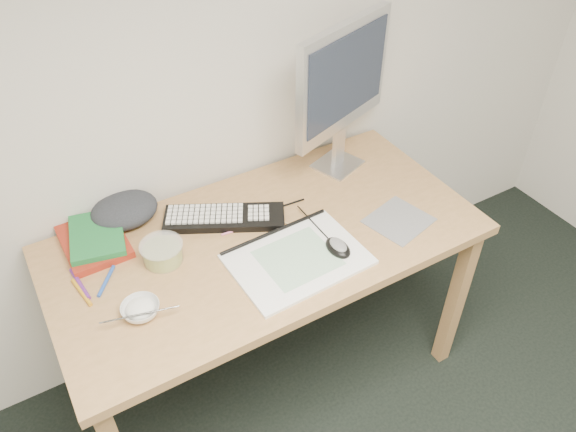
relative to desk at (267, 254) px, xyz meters
name	(u,v)px	position (x,y,z in m)	size (l,w,h in m)	color
desk	(267,254)	(0.00, 0.00, 0.00)	(1.40, 0.70, 0.75)	tan
mousepad	(399,220)	(0.42, -0.16, 0.08)	(0.20, 0.18, 0.00)	gray
sketchpad	(298,259)	(0.03, -0.15, 0.09)	(0.41, 0.29, 0.01)	white
keyboard	(224,218)	(-0.08, 0.14, 0.09)	(0.40, 0.13, 0.02)	black
monitor	(343,82)	(0.43, 0.22, 0.43)	(0.46, 0.19, 0.55)	silver
mouse	(338,245)	(0.16, -0.18, 0.11)	(0.06, 0.10, 0.03)	black
rice_bowl	(141,310)	(-0.46, -0.11, 0.10)	(0.11, 0.11, 0.03)	white
chopsticks	(140,315)	(-0.47, -0.14, 0.12)	(0.02, 0.02, 0.20)	#BCBCBF
fruit_tub	(162,252)	(-0.33, 0.07, 0.11)	(0.13, 0.13, 0.07)	#DCD44D
book_red	(94,242)	(-0.49, 0.24, 0.09)	(0.19, 0.25, 0.03)	maroon
book_green	(97,235)	(-0.48, 0.24, 0.12)	(0.16, 0.22, 0.02)	#1B6D32
cloth_lump	(124,210)	(-0.37, 0.31, 0.12)	(0.19, 0.16, 0.08)	#212428
pencil_pink	(249,227)	(-0.03, 0.07, 0.09)	(0.01, 0.01, 0.19)	pink
pencil_tan	(269,218)	(0.05, 0.07, 0.09)	(0.01, 0.01, 0.16)	tan
pencil_black	(282,206)	(0.12, 0.10, 0.09)	(0.01, 0.01, 0.17)	black
marker_blue	(106,281)	(-0.51, 0.06, 0.09)	(0.01, 0.01, 0.12)	#214CB5
marker_orange	(82,292)	(-0.59, 0.06, 0.09)	(0.01, 0.01, 0.13)	orange
marker_purple	(80,284)	(-0.58, 0.09, 0.09)	(0.01, 0.01, 0.14)	#5B217C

